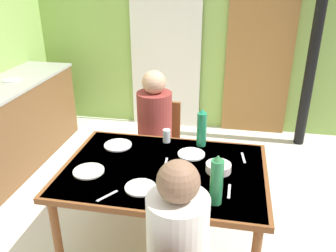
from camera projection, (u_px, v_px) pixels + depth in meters
name	position (u px, v px, depth m)	size (l,w,h in m)	color
ground_plane	(139.00, 235.00, 2.88)	(6.04, 6.04, 0.00)	silver
wall_back	(184.00, 26.00, 4.42)	(4.13, 0.10, 2.64)	#94BC59
door_wooden	(259.00, 56.00, 4.31)	(0.80, 0.05, 2.00)	olive
stove_pipe_column	(316.00, 34.00, 3.84)	(0.12, 0.12, 2.64)	black
curtain_panel	(165.00, 44.00, 4.45)	(0.90, 0.03, 2.22)	white
kitchen_counter	(1.00, 132.00, 3.62)	(0.61, 2.24, 0.91)	brown
dining_table	(164.00, 177.00, 2.43)	(1.38, 0.96, 0.74)	brown
chair_far_diner	(158.00, 143.00, 3.29)	(0.40, 0.40, 0.87)	brown
person_near_diner	(178.00, 239.00, 1.72)	(0.30, 0.37, 0.77)	silver
person_far_diner	(154.00, 120.00, 3.05)	(0.30, 0.37, 0.77)	maroon
water_bottle_green_near	(202.00, 128.00, 2.66)	(0.07, 0.07, 0.30)	#228553
water_bottle_green_far	(217.00, 181.00, 1.99)	(0.07, 0.07, 0.31)	#287D47
serving_bowl_center	(218.00, 168.00, 2.36)	(0.17, 0.17, 0.06)	silver
dinner_plate_near_left	(191.00, 154.00, 2.57)	(0.20, 0.20, 0.01)	white
dinner_plate_near_right	(89.00, 171.00, 2.36)	(0.21, 0.21, 0.01)	white
dinner_plate_far_center	(140.00, 188.00, 2.18)	(0.20, 0.20, 0.01)	white
dinner_plate_far_side	(118.00, 145.00, 2.70)	(0.21, 0.21, 0.01)	white
drinking_glass_by_near_diner	(167.00, 136.00, 2.75)	(0.06, 0.06, 0.10)	silver
drinking_glass_by_far_diner	(157.00, 196.00, 2.04)	(0.06, 0.06, 0.09)	silver
bread_plate_sliced	(182.00, 181.00, 2.24)	(0.19, 0.19, 0.02)	#DBB77A
cutlery_knife_near	(229.00, 191.00, 2.15)	(0.15, 0.02, 0.00)	silver
cutlery_fork_near	(166.00, 163.00, 2.46)	(0.15, 0.02, 0.00)	silver
cutlery_knife_far	(243.00, 158.00, 2.53)	(0.15, 0.02, 0.00)	silver
cutlery_fork_far	(107.00, 196.00, 2.11)	(0.15, 0.02, 0.00)	silver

